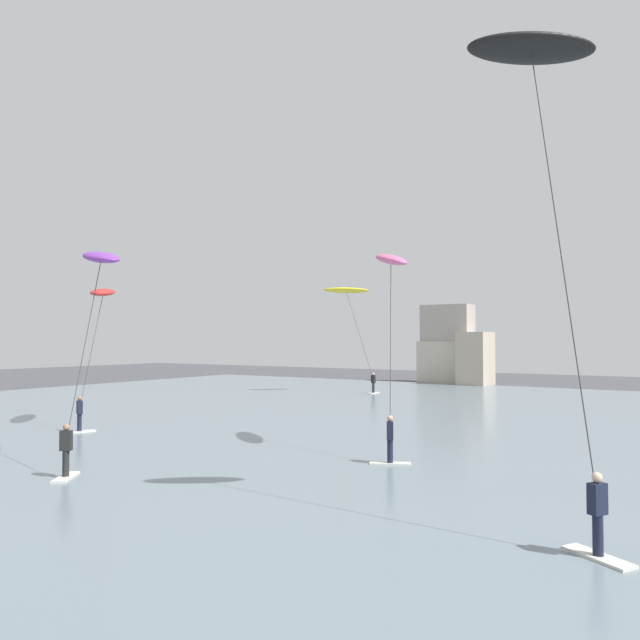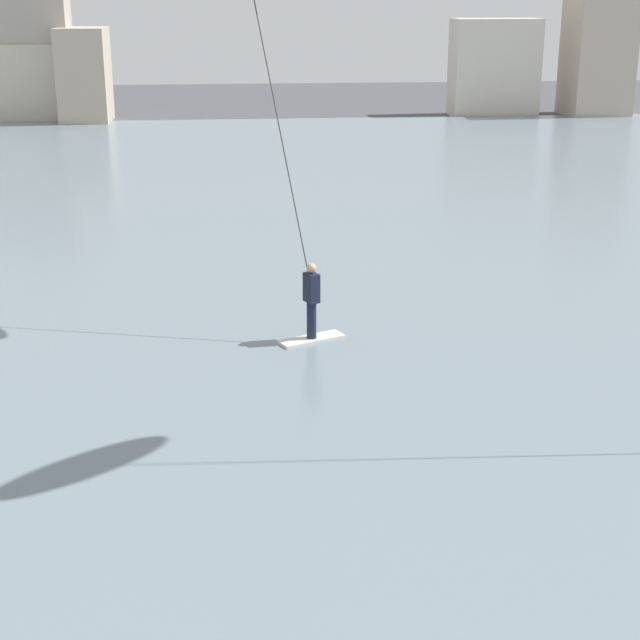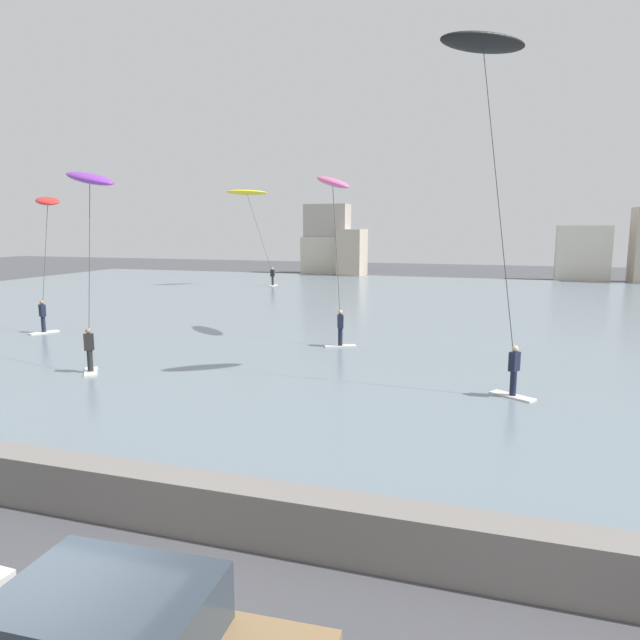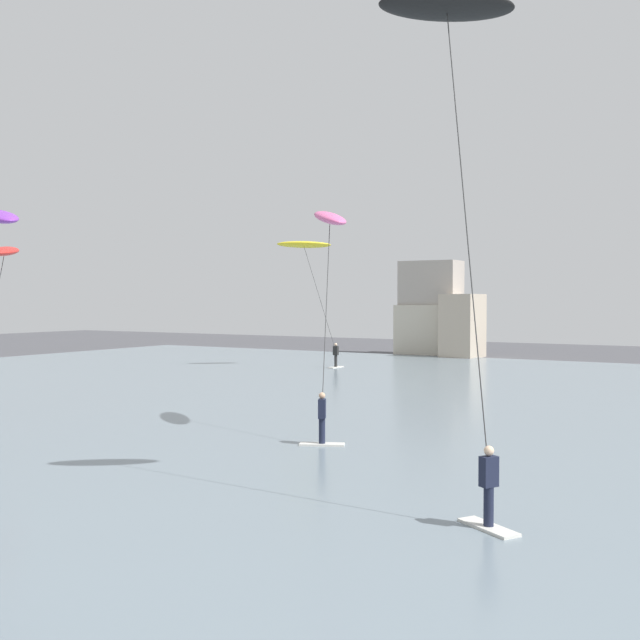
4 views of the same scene
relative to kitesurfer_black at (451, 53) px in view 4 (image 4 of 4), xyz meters
name	(u,v)px [view 4 (image 4 of 4)]	position (x,y,z in m)	size (l,w,h in m)	color
water_bay	(493,407)	(-4.08, 15.69, -9.87)	(84.00, 52.00, 0.10)	slate
far_shore_buildings	(587,320)	(-5.67, 42.92, -6.80)	(37.03, 5.36, 7.86)	beige
kitesurfer_black	(451,53)	(0.00, 0.00, 0.00)	(3.63, 3.10, 11.22)	silver
kitesurfer_pink	(329,239)	(-6.87, 6.62, -3.24)	(3.13, 4.18, 7.85)	silver
kitesurfer_yellow	(306,253)	(-20.67, 27.42, -2.16)	(3.97, 3.28, 8.52)	silver
kitesurfer_red	(2,262)	(-21.79, 4.96, -3.71)	(3.34, 4.21, 6.97)	silver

